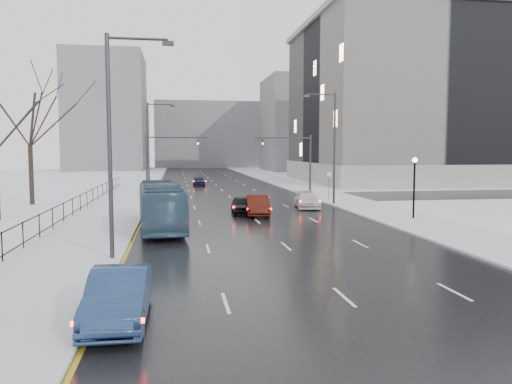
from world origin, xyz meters
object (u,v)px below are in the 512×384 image
mast_signal_left (158,158)px  no_uturn_sign (329,177)px  sedan_left_near (119,296)px  sedan_center_far (199,181)px  streetlight_r_mid (332,142)px  bus (161,206)px  sedan_right_far (307,200)px  mast_signal_right (300,158)px  streetlight_l_far (151,144)px  sedan_center_near (242,205)px  sedan_right_near (257,205)px  streetlight_l_near (115,135)px  lamppost_r_mid (414,179)px  tree_park_e (32,206)px

mast_signal_left → no_uturn_sign: size_ratio=2.41×
no_uturn_sign → sedan_left_near: (-16.40, -32.31, -1.50)m
sedan_center_far → streetlight_r_mid: bearing=-68.1°
bus → mast_signal_left: bearing=87.9°
sedan_right_far → mast_signal_right: bearing=85.3°
streetlight_l_far → sedan_center_near: (7.67, -16.82, -4.90)m
streetlight_l_far → sedan_right_near: bearing=-64.2°
mast_signal_right → no_uturn_sign: mast_signal_right is taller
bus → sedan_right_far: 15.28m
streetlight_l_far → bus: streetlight_l_far is taller
streetlight_r_mid → mast_signal_right: bearing=96.0°
no_uturn_sign → sedan_left_near: bearing=-116.9°
streetlight_l_far → mast_signal_left: streetlight_l_far is taller
streetlight_l_near → bus: 9.82m
streetlight_l_near → sedan_center_near: (7.67, 15.18, -4.90)m
lamppost_r_mid → no_uturn_sign: lamppost_r_mid is taller
sedan_left_near → sedan_center_near: (6.70, 23.50, -0.08)m
streetlight_r_mid → streetlight_l_near: same height
mast_signal_right → sedan_center_far: (-9.75, 17.90, -3.40)m
sedan_right_near → lamppost_r_mid: bearing=-15.4°
streetlight_l_far → lamppost_r_mid: bearing=-48.9°
bus → sedan_right_far: (11.94, 9.49, -0.79)m
bus → sedan_right_near: size_ratio=2.24×
streetlight_r_mid → mast_signal_left: size_ratio=1.54×
sedan_center_near → sedan_right_near: size_ratio=0.85×
lamppost_r_mid → mast_signal_right: size_ratio=0.66×
streetlight_r_mid → mast_signal_right: 8.18m
streetlight_l_near → lamppost_r_mid: size_ratio=2.34×
streetlight_r_mid → sedan_right_near: (-7.67, -5.94, -4.81)m
streetlight_l_near → sedan_center_far: streetlight_l_near is taller
streetlight_l_far → bus: 23.66m
mast_signal_left → streetlight_l_near: bearing=-91.7°
sedan_right_near → sedan_center_far: sedan_right_near is taller
streetlight_l_near → lamppost_r_mid: streetlight_l_near is taller
streetlight_l_far → lamppost_r_mid: (19.17, -22.00, -2.67)m
sedan_right_near → sedan_right_far: (4.94, 4.19, -0.10)m
mast_signal_left → no_uturn_sign: (16.53, -4.00, -1.81)m
tree_park_e → sedan_right_far: (23.64, -5.75, 0.71)m
streetlight_r_mid → sedan_right_near: bearing=-142.2°
sedan_right_far → sedan_center_near: bearing=-146.4°
no_uturn_sign → sedan_center_far: size_ratio=0.69×
streetlight_r_mid → sedan_center_near: streetlight_r_mid is taller
bus → streetlight_l_far: bearing=89.5°
sedan_right_near → bus: bearing=-137.1°
streetlight_l_near → sedan_right_far: 23.29m
mast_signal_right → sedan_left_near: 39.25m
lamppost_r_mid → sedan_center_far: bearing=110.5°
mast_signal_right → bus: (-13.83, -19.24, -2.61)m
mast_signal_right → sedan_right_near: mast_signal_right is taller
tree_park_e → sedan_right_near: (18.70, -9.94, 0.81)m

